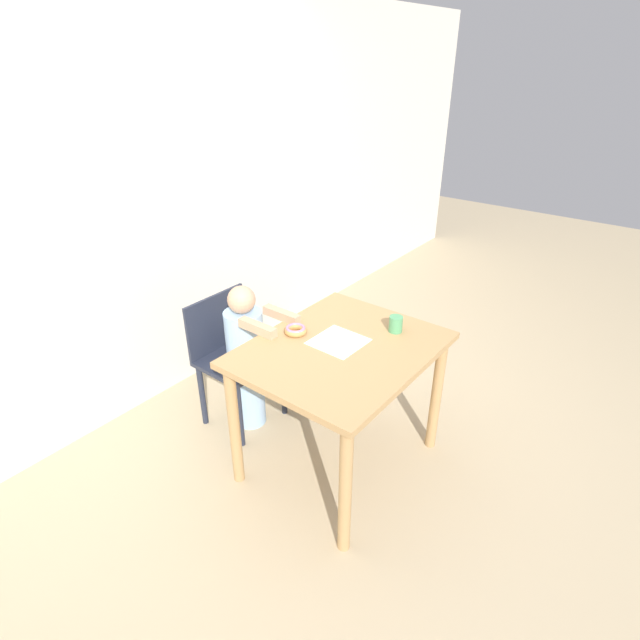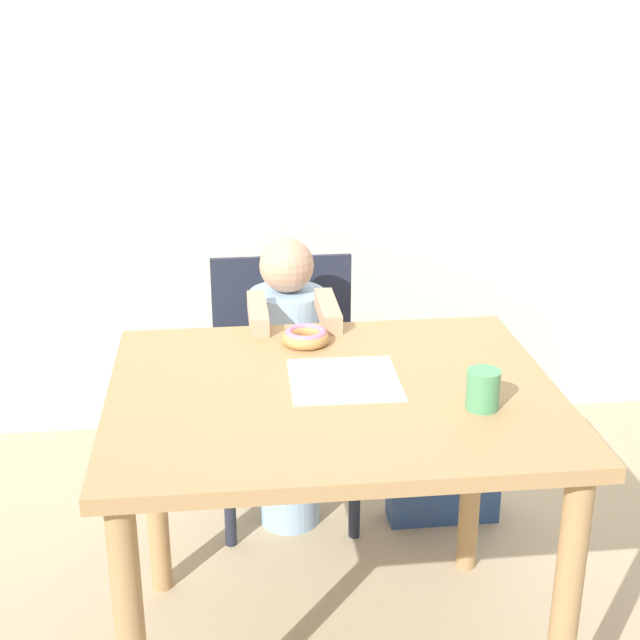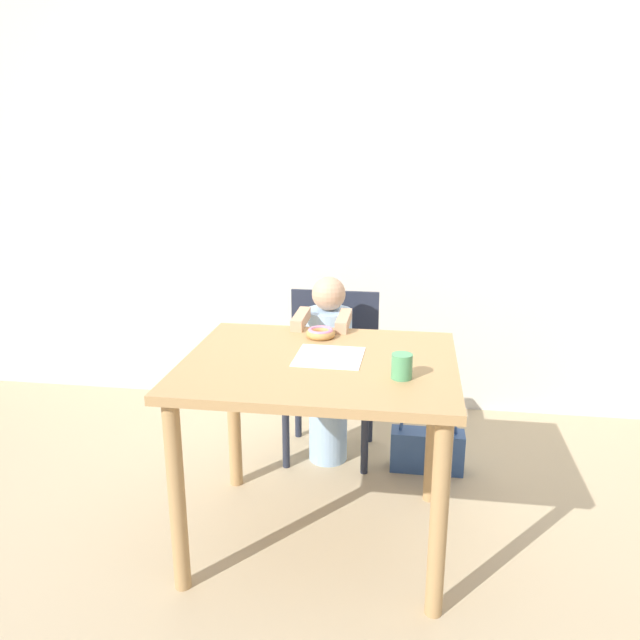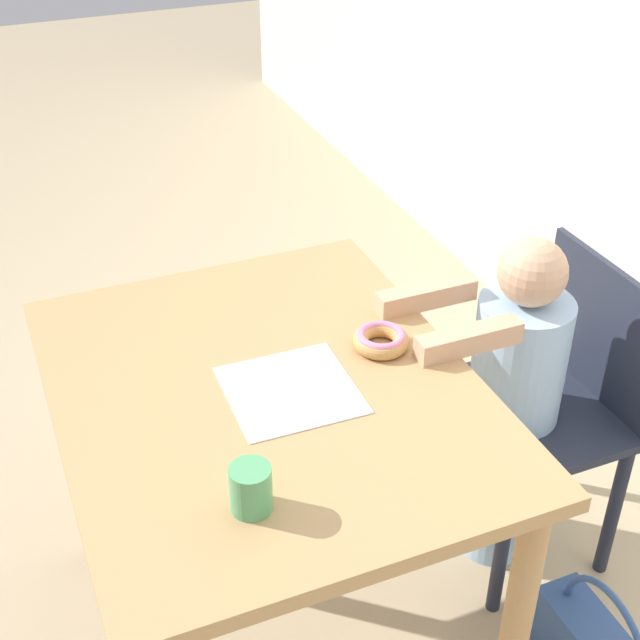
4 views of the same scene
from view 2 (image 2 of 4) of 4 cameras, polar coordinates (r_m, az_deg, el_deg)
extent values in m
cube|color=silver|center=(3.25, -2.29, 13.90)|extent=(8.00, 0.05, 2.50)
cube|color=tan|center=(2.04, 0.85, -4.84)|extent=(1.02, 0.83, 0.03)
cylinder|color=tan|center=(2.06, 15.35, -18.16)|extent=(0.06, 0.06, 0.74)
cylinder|color=tan|center=(2.53, -10.56, -9.70)|extent=(0.06, 0.06, 0.74)
cylinder|color=tan|center=(2.61, 9.76, -8.60)|extent=(0.06, 0.06, 0.74)
cube|color=#232838|center=(2.80, -2.12, -4.36)|extent=(0.45, 0.40, 0.03)
cube|color=#232838|center=(2.90, -2.46, 0.68)|extent=(0.45, 0.02, 0.36)
cylinder|color=#232838|center=(2.76, -5.85, -10.34)|extent=(0.04, 0.04, 0.44)
cylinder|color=#232838|center=(2.78, 2.25, -9.92)|extent=(0.04, 0.04, 0.44)
cylinder|color=#232838|center=(3.05, -5.96, -7.11)|extent=(0.04, 0.04, 0.44)
cylinder|color=#232838|center=(3.07, 1.32, -6.77)|extent=(0.04, 0.04, 0.44)
cylinder|color=#99BCE0|center=(2.86, -1.98, -8.74)|extent=(0.19, 0.19, 0.46)
cylinder|color=#99BCE0|center=(2.69, -2.08, -1.43)|extent=(0.23, 0.23, 0.32)
sphere|color=tan|center=(2.61, -2.15, 3.51)|extent=(0.16, 0.16, 0.16)
cube|color=tan|center=(2.42, -4.00, 0.43)|extent=(0.05, 0.24, 0.05)
cube|color=tan|center=(2.43, 0.51, 0.61)|extent=(0.05, 0.24, 0.05)
torus|color=tan|center=(2.27, -0.92, -1.13)|extent=(0.12, 0.12, 0.03)
torus|color=pink|center=(2.27, -0.93, -0.84)|extent=(0.11, 0.11, 0.02)
cube|color=white|center=(2.07, 1.57, -3.83)|extent=(0.26, 0.26, 0.00)
cube|color=#2D4C84|center=(2.96, 7.87, -10.69)|extent=(0.35, 0.11, 0.21)
torus|color=#2D4C84|center=(2.91, 7.97, -8.96)|extent=(0.28, 0.02, 0.28)
cylinder|color=#519E66|center=(1.95, 10.39, -4.39)|extent=(0.07, 0.07, 0.09)
camera|label=1|loc=(1.71, -82.48, 19.27)|focal=28.00mm
camera|label=3|loc=(0.66, 112.07, -13.12)|focal=35.00mm
camera|label=4|loc=(2.12, 46.38, 21.34)|focal=50.00mm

